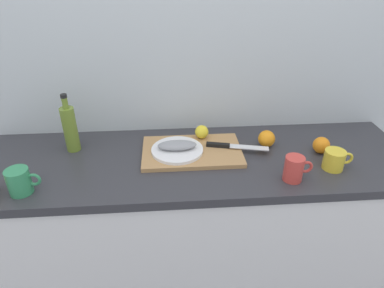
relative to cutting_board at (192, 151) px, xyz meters
name	(u,v)px	position (x,y,z in m)	size (l,w,h in m)	color
ground_plane	(195,287)	(0.02, -0.05, -0.91)	(12.00, 12.00, 0.00)	slate
back_wall	(191,62)	(0.02, 0.28, 0.34)	(3.20, 0.05, 2.50)	silver
kitchen_counter	(196,231)	(0.02, -0.05, -0.46)	(2.00, 0.60, 0.90)	white
cutting_board	(192,151)	(0.00, 0.00, 0.00)	(0.46, 0.29, 0.02)	tan
white_plate	(177,150)	(-0.07, -0.01, 0.02)	(0.24, 0.24, 0.01)	white
fish_fillet	(177,145)	(-0.07, -0.01, 0.04)	(0.18, 0.08, 0.04)	gray
chef_knife	(229,146)	(0.18, 0.01, 0.02)	(0.29, 0.09, 0.02)	silver
lemon_0	(202,132)	(0.06, 0.11, 0.04)	(0.07, 0.07, 0.07)	yellow
olive_oil_bottle	(70,128)	(-0.56, 0.08, 0.10)	(0.06, 0.06, 0.28)	olive
coffee_mug_0	(294,169)	(0.40, -0.24, 0.04)	(0.12, 0.08, 0.11)	#CC3F38
coffee_mug_1	(20,181)	(-0.69, -0.24, 0.04)	(0.13, 0.09, 0.10)	#338C59
coffee_mug_2	(335,160)	(0.60, -0.17, 0.03)	(0.13, 0.09, 0.09)	yellow
orange_0	(267,139)	(0.36, 0.04, 0.03)	(0.08, 0.08, 0.08)	orange
orange_2	(321,145)	(0.60, -0.04, 0.03)	(0.08, 0.08, 0.08)	orange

